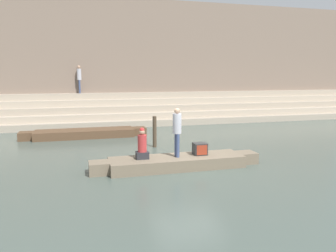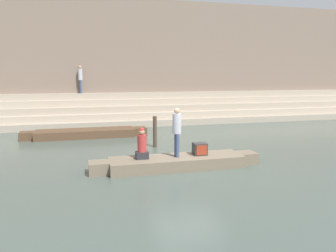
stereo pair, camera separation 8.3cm
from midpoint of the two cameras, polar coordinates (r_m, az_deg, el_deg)
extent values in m
plane|color=#47544C|center=(11.97, 3.25, -6.67)|extent=(120.00, 120.00, 0.00)
cube|color=tan|center=(21.62, -5.29, 0.87)|extent=(36.00, 2.78, 0.40)
cube|color=#B2A28D|center=(21.84, -5.43, 2.01)|extent=(36.00, 2.23, 0.40)
cube|color=tan|center=(22.07, -5.57, 3.13)|extent=(36.00, 1.67, 0.40)
cube|color=#B2A28D|center=(22.31, -5.70, 4.23)|extent=(36.00, 1.11, 0.40)
cube|color=tan|center=(22.55, -5.84, 5.31)|extent=(36.00, 0.56, 0.40)
cube|color=#7F6B5B|center=(23.39, -6.29, 11.11)|extent=(34.20, 1.20, 8.26)
cube|color=#4C4037|center=(22.95, -5.88, 1.57)|extent=(34.20, 0.12, 0.60)
cube|color=#756651|center=(11.46, 1.37, -6.33)|extent=(4.68, 1.24, 0.40)
cube|color=tan|center=(11.42, 1.38, -5.49)|extent=(4.30, 1.14, 0.05)
cube|color=#756651|center=(12.46, 13.26, -5.32)|extent=(0.65, 0.68, 0.40)
cube|color=#756651|center=(11.03, -12.13, -7.15)|extent=(0.65, 0.68, 0.40)
cylinder|color=olive|center=(11.94, -2.86, -5.23)|extent=(2.61, 0.04, 0.04)
cylinder|color=#3D4C75|center=(11.41, 1.24, -3.26)|extent=(0.13, 0.13, 0.82)
cylinder|color=#3D4C75|center=(11.25, 1.48, -3.43)|extent=(0.13, 0.13, 0.82)
cylinder|color=#B2B2BC|center=(11.19, 1.37, 0.42)|extent=(0.30, 0.30, 0.68)
sphere|color=tan|center=(11.14, 1.38, 2.65)|extent=(0.19, 0.19, 0.19)
cube|color=#28282D|center=(11.16, -4.71, -5.09)|extent=(0.42, 0.33, 0.24)
cylinder|color=#B23333|center=(11.07, -4.74, -3.03)|extent=(0.30, 0.30, 0.58)
sphere|color=tan|center=(10.99, -4.76, -1.06)|extent=(0.19, 0.19, 0.19)
sphere|color=red|center=(10.98, -4.77, -0.71)|extent=(0.17, 0.17, 0.17)
cube|color=#2D2D2D|center=(11.70, 5.37, -3.98)|extent=(0.46, 0.40, 0.42)
cube|color=#99331E|center=(11.51, 5.73, -4.20)|extent=(0.38, 0.02, 0.34)
cube|color=brown|center=(17.52, -14.39, -1.26)|extent=(4.98, 1.34, 0.41)
cube|color=#2D2D2D|center=(17.49, -14.41, -0.68)|extent=(4.58, 1.24, 0.05)
cube|color=brown|center=(17.78, -5.20, -0.87)|extent=(0.70, 0.74, 0.41)
cube|color=brown|center=(17.72, -23.61, -1.62)|extent=(0.70, 0.74, 0.41)
cylinder|color=#473828|center=(14.61, -2.51, -1.01)|extent=(0.17, 0.17, 1.39)
cylinder|color=#3D4C75|center=(22.30, -15.25, 6.63)|extent=(0.12, 0.12, 0.87)
cylinder|color=#3D4C75|center=(22.14, -15.25, 6.62)|extent=(0.12, 0.12, 0.87)
cylinder|color=#B2B2BC|center=(22.21, -15.33, 8.67)|extent=(0.28, 0.28, 0.72)
sphere|color=tan|center=(22.21, -15.38, 9.86)|extent=(0.21, 0.21, 0.21)
camera|label=1|loc=(0.04, -90.19, -0.03)|focal=35.00mm
camera|label=2|loc=(0.04, 89.81, 0.03)|focal=35.00mm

